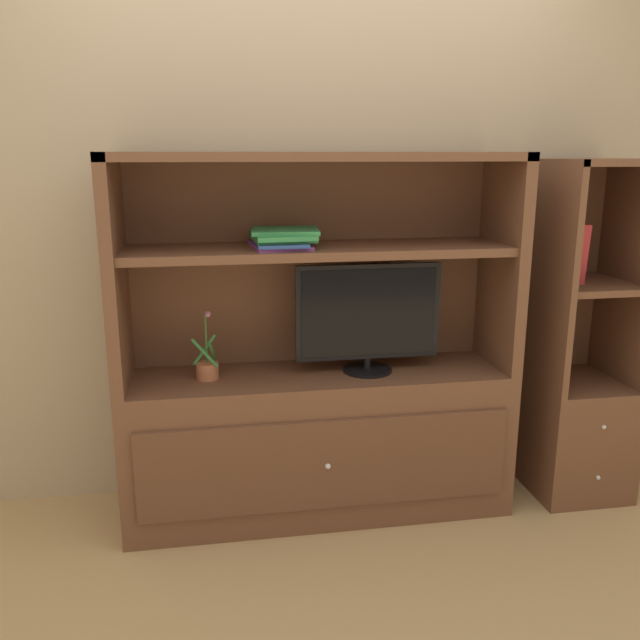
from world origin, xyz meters
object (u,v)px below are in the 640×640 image
(tv_monitor, at_px, (368,316))
(magazine_stack, at_px, (282,238))
(potted_plant, at_px, (207,368))
(upright_book_row, at_px, (569,255))
(bookshelf_tall, at_px, (576,384))
(media_console, at_px, (318,404))

(tv_monitor, distance_m, magazine_stack, 0.50)
(potted_plant, distance_m, upright_book_row, 1.67)
(potted_plant, distance_m, bookshelf_tall, 1.72)
(media_console, distance_m, potted_plant, 0.51)
(upright_book_row, bearing_deg, tv_monitor, -179.05)
(bookshelf_tall, height_order, upright_book_row, bookshelf_tall)
(bookshelf_tall, bearing_deg, tv_monitor, -178.58)
(potted_plant, distance_m, magazine_stack, 0.63)
(magazine_stack, bearing_deg, tv_monitor, -2.45)
(magazine_stack, distance_m, upright_book_row, 1.29)
(tv_monitor, distance_m, upright_book_row, 0.95)
(magazine_stack, bearing_deg, upright_book_row, -0.02)
(media_console, relative_size, tv_monitor, 2.68)
(media_console, distance_m, bookshelf_tall, 1.24)
(media_console, bearing_deg, bookshelf_tall, 0.18)
(potted_plant, xyz_separation_m, bookshelf_tall, (1.72, 0.01, -0.18))
(tv_monitor, height_order, potted_plant, tv_monitor)
(media_console, bearing_deg, potted_plant, -179.70)
(potted_plant, bearing_deg, media_console, 0.30)
(media_console, distance_m, magazine_stack, 0.76)
(media_console, xyz_separation_m, tv_monitor, (0.22, -0.02, 0.40))
(tv_monitor, xyz_separation_m, magazine_stack, (-0.37, 0.02, 0.34))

